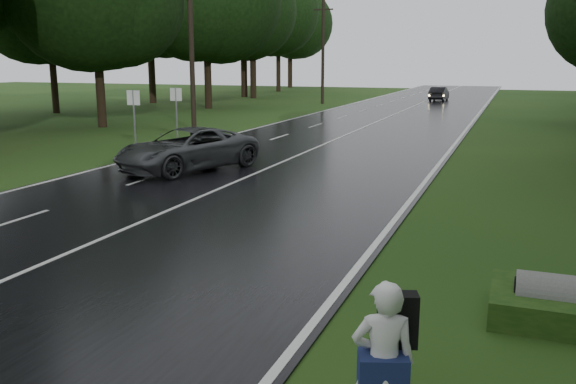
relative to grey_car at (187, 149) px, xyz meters
name	(u,v)px	position (x,y,z in m)	size (l,w,h in m)	color
ground	(50,263)	(2.62, -9.92, -0.79)	(160.00, 160.00, 0.00)	#244213
road	(335,140)	(2.62, 10.08, -0.77)	(12.00, 140.00, 0.04)	black
lane_center	(335,139)	(2.62, 10.08, -0.75)	(0.12, 140.00, 0.01)	silver
grey_car	(187,149)	(0.00, 0.00, 0.00)	(2.49, 5.41, 1.50)	#4A4D4F
far_car	(439,94)	(3.77, 42.32, -0.08)	(1.43, 4.09, 1.35)	black
hitchhiker	(384,369)	(9.98, -13.27, 0.04)	(0.76, 0.73, 1.80)	silver
culvert	(564,321)	(11.98, -9.31, -0.79)	(0.74, 0.74, 1.47)	slate
utility_pole_mid	(194,132)	(-5.88, 10.90, -0.79)	(1.80, 0.28, 10.77)	black
utility_pole_far	(322,104)	(-5.88, 34.81, -0.79)	(1.80, 0.28, 9.34)	black
road_sign_a	(136,151)	(-4.58, 3.41, -0.79)	(0.64, 0.10, 2.66)	white
road_sign_b	(178,141)	(-4.58, 6.94, -0.79)	(0.63, 0.10, 2.62)	white
tree_left_d	(103,127)	(-12.24, 11.05, -0.79)	(8.49, 8.49, 13.27)	black
tree_left_e	(209,108)	(-13.12, 26.17, -0.79)	(9.43, 9.43, 14.74)	black
tree_left_f	(253,98)	(-15.36, 40.41, -0.79)	(10.05, 10.05, 15.70)	black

